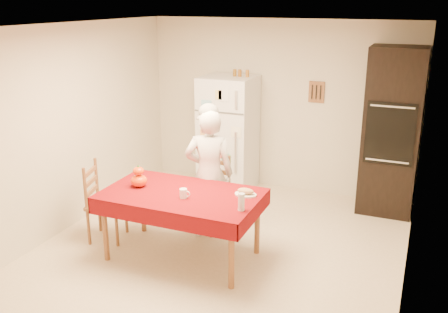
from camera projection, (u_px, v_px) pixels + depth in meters
The scene contains 17 objects.
floor at pixel (219, 250), 5.73m from camera, with size 4.50×4.50×0.00m, color #C1AD8C.
room_shell at pixel (219, 112), 5.24m from camera, with size 4.02×4.52×2.51m.
refrigerator at pixel (228, 134), 7.37m from camera, with size 0.75×0.74×1.70m.
oven_cabinet at pixel (392, 132), 6.50m from camera, with size 0.70×0.62×2.20m.
dining_table at pixel (181, 199), 5.39m from camera, with size 1.70×1.00×0.76m.
chair_far at pixel (212, 189), 6.17m from camera, with size 0.52×0.51×0.95m.
chair_left at pixel (101, 199), 5.88m from camera, with size 0.50×0.51×0.95m.
seated_woman at pixel (209, 174), 5.87m from camera, with size 0.57×0.38×1.58m, color silver.
coffee_mug at pixel (183, 193), 5.23m from camera, with size 0.08×0.08×0.10m, color white.
pumpkin_lower at pixel (139, 181), 5.54m from camera, with size 0.18×0.18×0.14m, color #D64D05.
pumpkin_upper at pixel (138, 171), 5.50m from camera, with size 0.12×0.12×0.09m, color #E13A05.
wine_glass at pixel (241, 202), 4.91m from camera, with size 0.07×0.07×0.18m, color silver.
bread_plate at pixel (246, 195), 5.31m from camera, with size 0.24×0.24×0.02m, color white.
bread_loaf at pixel (246, 191), 5.29m from camera, with size 0.18×0.10×0.06m, color #AB8254.
spice_jar_left at pixel (235, 73), 7.11m from camera, with size 0.05×0.05×0.10m, color brown.
spice_jar_mid at pixel (240, 73), 7.08m from camera, with size 0.05×0.05×0.10m, color brown.
spice_jar_right at pixel (247, 73), 7.04m from camera, with size 0.05×0.05×0.10m, color #985C1B.
Camera 1 is at (2.02, -4.72, 2.77)m, focal length 40.00 mm.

